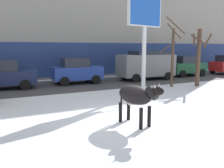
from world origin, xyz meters
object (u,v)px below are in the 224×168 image
Objects in this scene: billboard at (145,16)px; car_darkgreen_hatchback at (186,66)px; pedestrian_far_left at (1,72)px; cow_black at (136,96)px; bare_tree_far_back at (173,54)px; car_navy_sedan at (0,75)px; car_blue_hatchback at (77,71)px; bare_tree_right_lot at (199,55)px; car_grey_van at (146,64)px; pedestrian_near_billboard at (8,71)px; pedestrian_by_cars at (73,69)px.

billboard reaches higher than car_darkgreen_hatchback.
cow_black is at bearing -72.79° from pedestrian_far_left.
car_navy_sedan is at bearing 158.68° from bare_tree_far_back.
cow_black is at bearing -140.07° from car_darkgreen_hatchback.
bare_tree_far_back is at bearing -141.76° from car_darkgreen_hatchback.
bare_tree_right_lot is (6.89, -4.82, 1.15)m from car_blue_hatchback.
car_blue_hatchback is 1.00× the size of car_darkgreen_hatchback.
bare_tree_far_back is (10.05, -6.38, 1.31)m from pedestrian_far_left.
billboard reaches higher than bare_tree_right_lot.
car_darkgreen_hatchback is (4.72, 0.44, -0.32)m from car_grey_van.
car_grey_van is 2.69× the size of pedestrian_near_billboard.
bare_tree_right_lot is at bearing 31.61° from cow_black.
car_navy_sedan is at bearing 158.90° from bare_tree_right_lot.
car_blue_hatchback is 0.94× the size of bare_tree_right_lot.
bare_tree_right_lot is (4.56, 0.26, -2.24)m from billboard.
car_blue_hatchback is (5.01, 0.23, 0.02)m from car_navy_sedan.
pedestrian_by_cars and pedestrian_far_left have the same top height.
pedestrian_by_cars is at bearing 132.95° from bare_tree_right_lot.
bare_tree_right_lot is (11.77, -6.99, 1.20)m from pedestrian_far_left.
billboard is 3.21× the size of pedestrian_by_cars.
pedestrian_far_left is 0.46× the size of bare_tree_right_lot.
pedestrian_near_billboard is at bearing 171.45° from car_darkgreen_hatchback.
car_navy_sedan is at bearing -156.07° from pedestrian_by_cars.
bare_tree_far_back is at bearing -32.38° from pedestrian_far_left.
cow_black is 9.85m from car_blue_hatchback.
car_grey_van is at bearing -26.64° from pedestrian_by_cars.
car_blue_hatchback is 8.49m from bare_tree_right_lot.
car_navy_sedan reaches higher than pedestrian_by_cars.
car_darkgreen_hatchback reaches higher than pedestrian_near_billboard.
pedestrian_far_left is at bearing 180.00° from pedestrian_near_billboard.
pedestrian_far_left is at bearing 107.21° from cow_black.
car_darkgreen_hatchback is 2.05× the size of pedestrian_far_left.
car_darkgreen_hatchback is (10.44, -0.06, 0.00)m from car_blue_hatchback.
pedestrian_by_cars is (-5.33, 2.68, -0.36)m from car_grey_van.
billboard is 9.44m from car_navy_sedan.
billboard is at bearing -65.33° from car_blue_hatchback.
car_darkgreen_hatchback is (11.61, 9.72, -0.07)m from cow_black.
car_navy_sedan is 5.91m from pedestrian_by_cars.
car_grey_van is 4.75m from car_darkgreen_hatchback.
car_blue_hatchback is at bearing 140.92° from bare_tree_far_back.
bare_tree_right_lot is 1.82m from bare_tree_far_back.
billboard reaches higher than cow_black.
car_navy_sedan is at bearing -179.39° from car_darkgreen_hatchback.
car_blue_hatchback is at bearing 2.60° from car_navy_sedan.
billboard is 6.54m from car_blue_hatchback.
billboard is 10.79m from pedestrian_far_left.
car_grey_van is at bearing -174.64° from car_darkgreen_hatchback.
pedestrian_by_cars is 5.26m from pedestrian_far_left.
bare_tree_far_back is (10.20, -3.98, 1.28)m from car_navy_sedan.
pedestrian_near_billboard is at bearing 132.90° from billboard.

